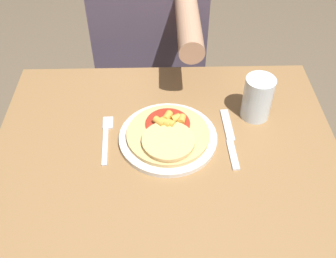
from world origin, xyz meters
The scene contains 7 objects.
dining_table centered at (0.00, 0.00, 0.59)m, with size 0.91×0.72×0.73m.
plate centered at (0.01, 0.04, 0.74)m, with size 0.26×0.26×0.01m.
pizza centered at (0.01, 0.03, 0.75)m, with size 0.22×0.22×0.04m.
fork centered at (-0.16, 0.05, 0.73)m, with size 0.03×0.18×0.00m.
knife centered at (0.17, 0.03, 0.73)m, with size 0.03×0.22×0.00m.
drinking_glass centered at (0.25, 0.13, 0.79)m, with size 0.08×0.08×0.13m.
person_diner centered at (-0.05, 0.58, 0.71)m, with size 0.40×0.52×1.22m.
Camera 1 is at (-0.01, -0.68, 1.49)m, focal length 42.00 mm.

